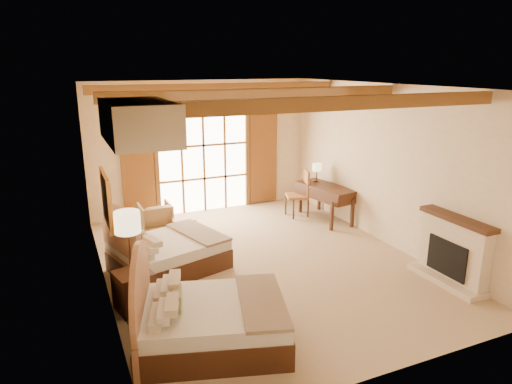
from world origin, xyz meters
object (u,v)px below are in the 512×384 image
bed_near (202,320)px  bed_far (162,252)px  desk (325,201)px  nightstand (134,291)px  armchair (155,217)px

bed_near → bed_far: bearing=106.3°
bed_near → desk: bed_near is taller
bed_near → nightstand: bearing=133.5°
bed_near → armchair: size_ratio=3.31×
nightstand → armchair: bearing=59.8°
bed_far → armchair: bed_far is taller
nightstand → desk: (4.82, 2.41, 0.14)m
bed_near → bed_far: bed_near is taller
armchair → desk: bearing=166.0°
armchair → desk: desk is taller
bed_far → nightstand: size_ratio=3.60×
armchair → desk: size_ratio=0.43×
bed_far → armchair: 2.11m
bed_near → armchair: bed_near is taller
bed_far → desk: 4.33m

